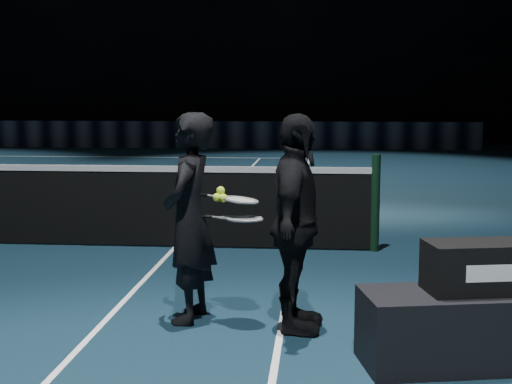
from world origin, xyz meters
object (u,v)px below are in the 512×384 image
Objects in this scene: racket_upper at (240,200)px; tennis_balls at (220,196)px; player_a at (189,218)px; racket_lower at (244,219)px; player_bench at (486,327)px; player_b at (296,224)px; racket_bag at (489,267)px.

tennis_balls is (-0.15, -0.00, 0.03)m from racket_upper.
racket_upper is (0.40, -0.05, 0.15)m from player_a.
racket_upper reaches higher than racket_lower.
player_b is at bearing 145.11° from player_bench.
player_b is 0.62m from tennis_balls.
player_b is 0.40m from racket_lower.
player_b is at bearing -13.07° from tennis_balls.
racket_bag is 6.79× the size of tennis_balls.
player_a reaches higher than racket_lower.
player_b is at bearing -0.00° from racket_lower.
player_a is at bearing 82.68° from player_b.
racket_lower is (0.44, -0.10, 0.02)m from player_a.
player_bench is 1.00× the size of player_a.
player_a reaches higher than racket_upper.
racket_lower is at bearing 83.09° from player_a.
player_b is 0.48m from racket_upper.
player_b is (-1.27, 0.55, 0.57)m from player_bench.
racket_lower is at bearing -42.66° from racket_upper.
player_a reaches higher than player_bench.
player_bench is 13.57× the size of tennis_balls.
player_bench is 2.00× the size of racket_bag.
player_b reaches higher than tennis_balls.
racket_bag is 2.00m from tennis_balls.
racket_lower reaches higher than player_bench.
racket_upper reaches higher than player_bench.
racket_bag is 1.79m from racket_lower.
player_a is at bearing 149.25° from racket_bag.
tennis_balls reaches higher than racket_upper.
player_b is 2.39× the size of racket_upper.
player_b reaches higher than player_bench.
tennis_balls is (-0.58, 0.13, 0.18)m from player_b.
tennis_balls reaches higher than player_bench.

